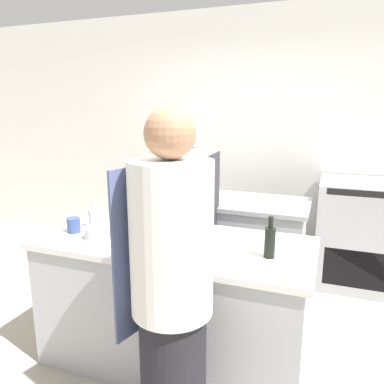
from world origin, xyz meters
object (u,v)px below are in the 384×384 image
object	(u,v)px
chef_at_prep_near	(172,297)
chef_at_stove	(190,219)
cup	(74,225)
bowl_mixing_large	(207,249)
bowl_prep_small	(183,224)
bowl_wooden_salad	(98,233)
bottle_vinegar	(270,241)
oven_range	(365,234)
bowl_ceramic_blue	(138,238)
bottle_olive_oil	(143,237)
bottle_wine	(95,217)

from	to	relation	value
chef_at_prep_near	chef_at_stove	xyz separation A→B (m)	(-0.44, 1.39, -0.07)
chef_at_prep_near	cup	bearing A→B (deg)	75.21
bowl_mixing_large	bowl_prep_small	bearing A→B (deg)	129.45
chef_at_prep_near	bowl_wooden_salad	xyz separation A→B (m)	(-0.77, 0.53, 0.05)
bowl_wooden_salad	bottle_vinegar	bearing A→B (deg)	3.84
oven_range	bowl_ceramic_blue	distance (m)	2.40
chef_at_prep_near	chef_at_stove	bearing A→B (deg)	32.41
bottle_vinegar	bowl_prep_small	size ratio (longest dim) A/B	0.92
bottle_olive_oil	bowl_mixing_large	xyz separation A→B (m)	(0.36, 0.13, -0.07)
bottle_vinegar	bowl_ceramic_blue	bearing A→B (deg)	-177.39
chef_at_prep_near	bowl_mixing_large	size ratio (longest dim) A/B	6.37
bottle_olive_oil	bottle_wine	xyz separation A→B (m)	(-0.56, 0.31, -0.03)
bottle_wine	bowl_mixing_large	size ratio (longest dim) A/B	0.70
bowl_mixing_large	bowl_ceramic_blue	bearing A→B (deg)	176.26
bowl_mixing_large	bowl_ceramic_blue	world-z (taller)	bowl_mixing_large
bottle_wine	cup	size ratio (longest dim) A/B	1.88
chef_at_stove	oven_range	bearing A→B (deg)	122.35
bowl_mixing_large	bowl_wooden_salad	size ratio (longest dim) A/B	1.64
chef_at_prep_near	bowl_ceramic_blue	xyz separation A→B (m)	(-0.48, 0.56, 0.04)
oven_range	bowl_mixing_large	distance (m)	2.16
bottle_wine	bowl_mixing_large	distance (m)	0.94
chef_at_prep_near	bowl_wooden_salad	size ratio (longest dim) A/B	10.41
bottle_olive_oil	cup	distance (m)	0.66
chef_at_stove	bottle_vinegar	size ratio (longest dim) A/B	6.51
bowl_ceramic_blue	bottle_wine	bearing A→B (deg)	160.90
cup	oven_range	bearing A→B (deg)	42.06
bottle_wine	chef_at_prep_near	bearing A→B (deg)	-37.81
bowl_mixing_large	bowl_prep_small	world-z (taller)	bowl_prep_small
bottle_olive_oil	bottle_vinegar	bearing A→B (deg)	15.62
oven_range	chef_at_stove	bearing A→B (deg)	-145.73
bottle_wine	oven_range	bearing A→B (deg)	40.77
oven_range	chef_at_prep_near	bearing A→B (deg)	-113.19
oven_range	bowl_prep_small	world-z (taller)	oven_range
chef_at_prep_near	bowl_ceramic_blue	bearing A→B (deg)	55.80
bowl_prep_small	bowl_ceramic_blue	bearing A→B (deg)	-119.34
bottle_wine	bowl_wooden_salad	xyz separation A→B (m)	(0.15, -0.19, -0.04)
bottle_olive_oil	bowl_prep_small	bearing A→B (deg)	83.02
chef_at_prep_near	bowl_wooden_salad	distance (m)	0.93
bottle_wine	bowl_wooden_salad	size ratio (longest dim) A/B	1.15
chef_at_stove	bowl_ceramic_blue	bearing A→B (deg)	-5.32
chef_at_prep_near	bowl_mixing_large	bearing A→B (deg)	15.12
bottle_wine	bowl_prep_small	bearing A→B (deg)	16.24
chef_at_prep_near	bottle_wine	bearing A→B (deg)	67.24
chef_at_prep_near	bowl_prep_small	size ratio (longest dim) A/B	6.46
chef_at_prep_near	bottle_wine	world-z (taller)	chef_at_prep_near
bottle_vinegar	bowl_wooden_salad	world-z (taller)	bottle_vinegar
bottle_olive_oil	chef_at_prep_near	bearing A→B (deg)	-48.10
chef_at_stove	bottle_olive_oil	bearing A→B (deg)	2.47
bottle_olive_oil	bottle_wine	size ratio (longest dim) A/B	1.36
oven_range	cup	xyz separation A→B (m)	(-2.01, -1.82, 0.42)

